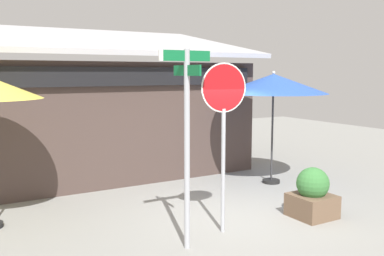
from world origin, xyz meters
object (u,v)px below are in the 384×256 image
(stop_sign, at_px, (224,114))
(patio_umbrella_royal_blue_center, at_px, (273,84))
(sidewalk_planter, at_px, (312,195))
(street_sign_post, at_px, (187,130))

(stop_sign, distance_m, patio_umbrella_royal_blue_center, 3.72)
(stop_sign, bearing_deg, sidewalk_planter, -6.72)
(street_sign_post, relative_size, patio_umbrella_royal_blue_center, 1.11)
(patio_umbrella_royal_blue_center, bearing_deg, street_sign_post, -147.34)
(patio_umbrella_royal_blue_center, relative_size, sidewalk_planter, 2.89)
(stop_sign, relative_size, sidewalk_planter, 3.02)
(patio_umbrella_royal_blue_center, xyz_separation_m, sidewalk_planter, (-1.05, -2.41, -2.06))
(street_sign_post, height_order, stop_sign, street_sign_post)
(street_sign_post, height_order, patio_umbrella_royal_blue_center, street_sign_post)
(patio_umbrella_royal_blue_center, bearing_deg, stop_sign, -143.82)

